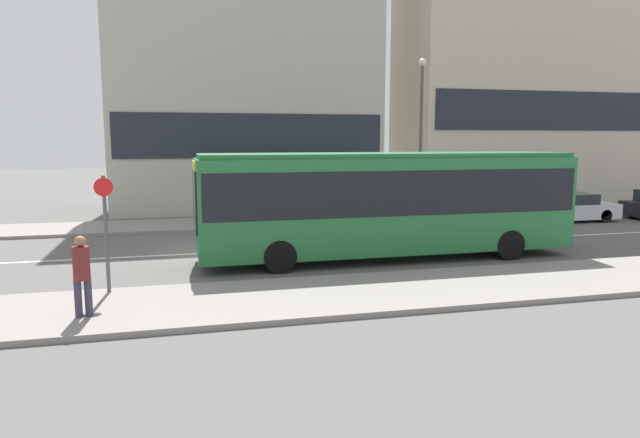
{
  "coord_description": "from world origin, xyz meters",
  "views": [
    {
      "loc": [
        -1.58,
        -19.15,
        3.82
      ],
      "look_at": [
        2.81,
        -1.98,
        1.32
      ],
      "focal_mm": 32.0,
      "sensor_mm": 36.0,
      "label": 1
    }
  ],
  "objects_px": {
    "street_lamp": "(421,123)",
    "parked_car_0": "(568,208)",
    "city_bus": "(388,198)",
    "pedestrian_near_stop": "(82,271)",
    "bus_stop_sign": "(106,225)"
  },
  "relations": [
    {
      "from": "street_lamp",
      "to": "parked_car_0",
      "type": "bearing_deg",
      "value": -17.39
    },
    {
      "from": "city_bus",
      "to": "street_lamp",
      "type": "bearing_deg",
      "value": 61.86
    },
    {
      "from": "parked_car_0",
      "to": "pedestrian_near_stop",
      "type": "distance_m",
      "value": 22.18
    },
    {
      "from": "parked_car_0",
      "to": "bus_stop_sign",
      "type": "height_order",
      "value": "bus_stop_sign"
    },
    {
      "from": "parked_car_0",
      "to": "street_lamp",
      "type": "bearing_deg",
      "value": 162.61
    },
    {
      "from": "city_bus",
      "to": "pedestrian_near_stop",
      "type": "bearing_deg",
      "value": -149.64
    },
    {
      "from": "parked_car_0",
      "to": "pedestrian_near_stop",
      "type": "relative_size",
      "value": 2.62
    },
    {
      "from": "pedestrian_near_stop",
      "to": "bus_stop_sign",
      "type": "relative_size",
      "value": 0.61
    },
    {
      "from": "parked_car_0",
      "to": "bus_stop_sign",
      "type": "bearing_deg",
      "value": -156.6
    },
    {
      "from": "parked_car_0",
      "to": "street_lamp",
      "type": "relative_size",
      "value": 0.61
    },
    {
      "from": "parked_car_0",
      "to": "street_lamp",
      "type": "distance_m",
      "value": 7.93
    },
    {
      "from": "pedestrian_near_stop",
      "to": "bus_stop_sign",
      "type": "distance_m",
      "value": 2.04
    },
    {
      "from": "pedestrian_near_stop",
      "to": "street_lamp",
      "type": "bearing_deg",
      "value": 29.22
    },
    {
      "from": "city_bus",
      "to": "parked_car_0",
      "type": "distance_m",
      "value": 12.66
    },
    {
      "from": "city_bus",
      "to": "pedestrian_near_stop",
      "type": "height_order",
      "value": "city_bus"
    }
  ]
}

